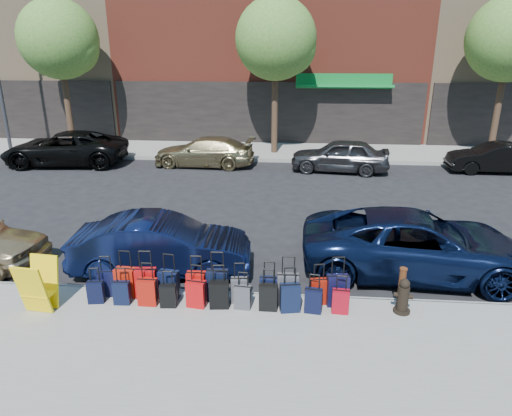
# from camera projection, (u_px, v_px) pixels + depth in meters

# --- Properties ---
(ground) EXTENTS (120.00, 120.00, 0.00)m
(ground) POSITION_uv_depth(u_px,v_px,m) (244.00, 223.00, 14.19)
(ground) COLOR black
(ground) RESTS_ON ground
(sidewalk_near) EXTENTS (60.00, 4.00, 0.15)m
(sidewalk_near) POSITION_uv_depth(u_px,v_px,m) (205.00, 353.00, 8.06)
(sidewalk_near) COLOR gray
(sidewalk_near) RESTS_ON ground
(sidewalk_far) EXTENTS (60.00, 4.00, 0.15)m
(sidewalk_far) POSITION_uv_depth(u_px,v_px,m) (265.00, 151.00, 23.55)
(sidewalk_far) COLOR gray
(sidewalk_far) RESTS_ON ground
(curb_near) EXTENTS (60.00, 0.08, 0.15)m
(curb_near) POSITION_uv_depth(u_px,v_px,m) (222.00, 295.00, 9.95)
(curb_near) COLOR gray
(curb_near) RESTS_ON ground
(curb_far) EXTENTS (60.00, 0.08, 0.15)m
(curb_far) POSITION_uv_depth(u_px,v_px,m) (262.00, 160.00, 21.65)
(curb_far) COLOR gray
(curb_far) RESTS_ON ground
(building_left) EXTENTS (15.00, 12.12, 16.00)m
(building_left) POSITION_uv_depth(u_px,v_px,m) (28.00, 1.00, 29.64)
(building_left) COLOR #917759
(building_left) RESTS_ON ground
(tree_left) EXTENTS (3.80, 3.80, 7.27)m
(tree_left) POSITION_uv_depth(u_px,v_px,m) (62.00, 41.00, 22.06)
(tree_left) COLOR black
(tree_left) RESTS_ON sidewalk_far
(tree_center) EXTENTS (3.80, 3.80, 7.27)m
(tree_center) POSITION_uv_depth(u_px,v_px,m) (279.00, 41.00, 21.24)
(tree_center) COLOR black
(tree_center) RESTS_ON sidewalk_far
(suitcase_front_0) EXTENTS (0.39, 0.25, 0.90)m
(suitcase_front_0) POSITION_uv_depth(u_px,v_px,m) (107.00, 283.00, 9.71)
(suitcase_front_0) COLOR black
(suitcase_front_0) RESTS_ON sidewalk_near
(suitcase_front_1) EXTENTS (0.44, 0.26, 1.03)m
(suitcase_front_1) POSITION_uv_depth(u_px,v_px,m) (126.00, 282.00, 9.68)
(suitcase_front_1) COLOR #AA1A0A
(suitcase_front_1) RESTS_ON sidewalk_near
(suitcase_front_2) EXTENTS (0.45, 0.28, 1.05)m
(suitcase_front_2) POSITION_uv_depth(u_px,v_px,m) (146.00, 283.00, 9.62)
(suitcase_front_2) COLOR #A80A0C
(suitcase_front_2) RESTS_ON sidewalk_near
(suitcase_front_3) EXTENTS (0.44, 0.28, 0.99)m
(suitcase_front_3) POSITION_uv_depth(u_px,v_px,m) (169.00, 284.00, 9.60)
(suitcase_front_3) COLOR black
(suitcase_front_3) RESTS_ON sidewalk_near
(suitcase_front_4) EXTENTS (0.41, 0.23, 0.97)m
(suitcase_front_4) POSITION_uv_depth(u_px,v_px,m) (197.00, 285.00, 9.58)
(suitcase_front_4) COLOR #B5100B
(suitcase_front_4) RESTS_ON sidewalk_near
(suitcase_front_5) EXTENTS (0.45, 0.25, 1.07)m
(suitcase_front_5) POSITION_uv_depth(u_px,v_px,m) (217.00, 285.00, 9.53)
(suitcase_front_5) COLOR black
(suitcase_front_5) RESTS_ON sidewalk_near
(suitcase_front_6) EXTENTS (0.38, 0.24, 0.87)m
(suitcase_front_6) POSITION_uv_depth(u_px,v_px,m) (240.00, 290.00, 9.46)
(suitcase_front_6) COLOR #404045
(suitcase_front_6) RESTS_ON sidewalk_near
(suitcase_front_7) EXTENTS (0.39, 0.23, 0.91)m
(suitcase_front_7) POSITION_uv_depth(u_px,v_px,m) (269.00, 290.00, 9.45)
(suitcase_front_7) COLOR black
(suitcase_front_7) RESTS_ON sidewalk_near
(suitcase_front_8) EXTENTS (0.44, 0.25, 1.05)m
(suitcase_front_8) POSITION_uv_depth(u_px,v_px,m) (288.00, 289.00, 9.37)
(suitcase_front_8) COLOR #3B3A3F
(suitcase_front_8) RESTS_ON sidewalk_near
(suitcase_front_9) EXTENTS (0.39, 0.27, 0.88)m
(suitcase_front_9) POSITION_uv_depth(u_px,v_px,m) (319.00, 291.00, 9.40)
(suitcase_front_9) COLOR maroon
(suitcase_front_9) RESTS_ON sidewalk_near
(suitcase_front_10) EXTENTS (0.47, 0.31, 1.06)m
(suitcase_front_10) POSITION_uv_depth(u_px,v_px,m) (337.00, 290.00, 9.33)
(suitcase_front_10) COLOR black
(suitcase_front_10) RESTS_ON sidewalk_near
(suitcase_back_0) EXTENTS (0.35, 0.23, 0.77)m
(suitcase_back_0) POSITION_uv_depth(u_px,v_px,m) (96.00, 292.00, 9.45)
(suitcase_back_0) COLOR black
(suitcase_back_0) RESTS_ON sidewalk_near
(suitcase_back_1) EXTENTS (0.34, 0.21, 0.80)m
(suitcase_back_1) POSITION_uv_depth(u_px,v_px,m) (122.00, 293.00, 9.40)
(suitcase_back_1) COLOR black
(suitcase_back_1) RESTS_ON sidewalk_near
(suitcase_back_2) EXTENTS (0.39, 0.23, 0.92)m
(suitcase_back_2) POSITION_uv_depth(u_px,v_px,m) (148.00, 292.00, 9.36)
(suitcase_back_2) COLOR #9A1209
(suitcase_back_2) RESTS_ON sidewalk_near
(suitcase_back_3) EXTENTS (0.34, 0.21, 0.78)m
(suitcase_back_3) POSITION_uv_depth(u_px,v_px,m) (168.00, 296.00, 9.30)
(suitcase_back_3) COLOR black
(suitcase_back_3) RESTS_ON sidewalk_near
(suitcase_back_4) EXTENTS (0.41, 0.28, 0.91)m
(suitcase_back_4) POSITION_uv_depth(u_px,v_px,m) (196.00, 294.00, 9.29)
(suitcase_back_4) COLOR #B50B0D
(suitcase_back_4) RESTS_ON sidewalk_near
(suitcase_back_5) EXTENTS (0.41, 0.27, 0.93)m
(suitcase_back_5) POSITION_uv_depth(u_px,v_px,m) (219.00, 294.00, 9.26)
(suitcase_back_5) COLOR black
(suitcase_back_5) RESTS_ON sidewalk_near
(suitcase_back_6) EXTENTS (0.35, 0.22, 0.79)m
(suitcase_back_6) POSITION_uv_depth(u_px,v_px,m) (243.00, 297.00, 9.24)
(suitcase_back_6) COLOR #3F3E43
(suitcase_back_6) RESTS_ON sidewalk_near
(suitcase_back_7) EXTENTS (0.37, 0.22, 0.88)m
(suitcase_back_7) POSITION_uv_depth(u_px,v_px,m) (268.00, 297.00, 9.18)
(suitcase_back_7) COLOR black
(suitcase_back_7) RESTS_ON sidewalk_near
(suitcase_back_8) EXTENTS (0.43, 0.30, 0.94)m
(suitcase_back_8) POSITION_uv_depth(u_px,v_px,m) (290.00, 298.00, 9.13)
(suitcase_back_8) COLOR black
(suitcase_back_8) RESTS_ON sidewalk_near
(suitcase_back_9) EXTENTS (0.37, 0.24, 0.82)m
(suitcase_back_9) POSITION_uv_depth(u_px,v_px,m) (313.00, 301.00, 9.10)
(suitcase_back_9) COLOR black
(suitcase_back_9) RESTS_ON sidewalk_near
(suitcase_back_10) EXTENTS (0.35, 0.22, 0.80)m
(suitcase_back_10) POSITION_uv_depth(u_px,v_px,m) (340.00, 301.00, 9.08)
(suitcase_back_10) COLOR maroon
(suitcase_back_10) RESTS_ON sidewalk_near
(fire_hydrant) EXTENTS (0.38, 0.33, 0.74)m
(fire_hydrant) POSITION_uv_depth(u_px,v_px,m) (403.00, 297.00, 9.06)
(fire_hydrant) COLOR black
(fire_hydrant) RESTS_ON sidewalk_near
(bollard) EXTENTS (0.16, 0.16, 0.85)m
(bollard) POSITION_uv_depth(u_px,v_px,m) (402.00, 286.00, 9.27)
(bollard) COLOR #38190C
(bollard) RESTS_ON sidewalk_near
(display_rack) EXTENTS (0.67, 0.72, 1.08)m
(display_rack) POSITION_uv_depth(u_px,v_px,m) (39.00, 286.00, 9.09)
(display_rack) COLOR yellow
(display_rack) RESTS_ON sidewalk_near
(car_near_1) EXTENTS (4.34, 1.81, 1.40)m
(car_near_1) POSITION_uv_depth(u_px,v_px,m) (162.00, 246.00, 10.90)
(car_near_1) COLOR #0C1437
(car_near_1) RESTS_ON ground
(car_near_2) EXTENTS (5.55, 2.81, 1.50)m
(car_near_2) POSITION_uv_depth(u_px,v_px,m) (417.00, 244.00, 10.86)
(car_near_2) COLOR #0C1737
(car_near_2) RESTS_ON ground
(car_far_0) EXTENTS (5.72, 3.01, 1.53)m
(car_far_0) POSITION_uv_depth(u_px,v_px,m) (65.00, 148.00, 20.95)
(car_far_0) COLOR black
(car_far_0) RESTS_ON ground
(car_far_1) EXTENTS (4.66, 2.10, 1.32)m
(car_far_1) POSITION_uv_depth(u_px,v_px,m) (204.00, 152.00, 20.77)
(car_far_1) COLOR #928359
(car_far_1) RESTS_ON ground
(car_far_2) EXTENTS (4.37, 2.17, 1.43)m
(car_far_2) POSITION_uv_depth(u_px,v_px,m) (340.00, 155.00, 19.82)
(car_far_2) COLOR #37373A
(car_far_2) RESTS_ON ground
(car_far_3) EXTENTS (3.90, 1.42, 1.28)m
(car_far_3) POSITION_uv_depth(u_px,v_px,m) (494.00, 158.00, 19.68)
(car_far_3) COLOR black
(car_far_3) RESTS_ON ground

